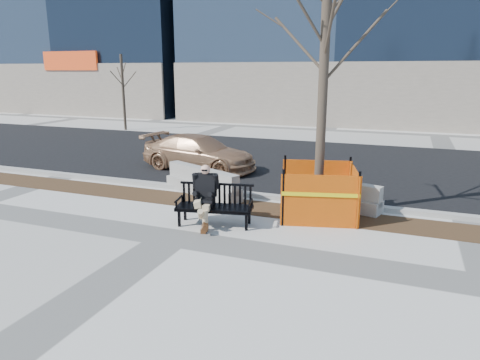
% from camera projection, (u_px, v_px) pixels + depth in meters
% --- Properties ---
extents(ground, '(120.00, 120.00, 0.00)m').
position_uv_depth(ground, '(172.00, 238.00, 9.38)').
color(ground, beige).
rests_on(ground, ground).
extents(mulch_strip, '(40.00, 1.20, 0.02)m').
position_uv_depth(mulch_strip, '(220.00, 204.00, 11.73)').
color(mulch_strip, '#47301C').
rests_on(mulch_strip, ground).
extents(asphalt_street, '(60.00, 10.40, 0.01)m').
position_uv_depth(asphalt_street, '(283.00, 161.00, 17.34)').
color(asphalt_street, black).
rests_on(asphalt_street, ground).
extents(curb, '(60.00, 0.25, 0.12)m').
position_uv_depth(curb, '(234.00, 193.00, 12.57)').
color(curb, '#9E9B93').
rests_on(curb, ground).
extents(bench, '(1.89, 0.99, 0.96)m').
position_uv_depth(bench, '(215.00, 225.00, 10.14)').
color(bench, black).
rests_on(bench, ground).
extents(seated_man, '(0.79, 1.11, 1.41)m').
position_uv_depth(seated_man, '(205.00, 224.00, 10.22)').
color(seated_man, black).
rests_on(seated_man, ground).
extents(tree_fence, '(3.25, 3.25, 6.70)m').
position_uv_depth(tree_fence, '(317.00, 215.00, 10.81)').
color(tree_fence, '#F4600A').
rests_on(tree_fence, ground).
extents(sedan, '(4.46, 2.25, 1.24)m').
position_uv_depth(sedan, '(199.00, 170.00, 15.79)').
color(sedan, '#A47754').
rests_on(sedan, ground).
extents(jersey_barrier_left, '(2.76, 1.67, 0.80)m').
position_uv_depth(jersey_barrier_left, '(203.00, 195.00, 12.62)').
color(jersey_barrier_left, gray).
rests_on(jersey_barrier_left, ground).
extents(jersey_barrier_right, '(2.62, 1.23, 0.74)m').
position_uv_depth(jersey_barrier_right, '(332.00, 206.00, 11.52)').
color(jersey_barrier_right, '#A5A29A').
rests_on(jersey_barrier_right, ground).
extents(far_tree_left, '(1.84, 1.84, 4.76)m').
position_uv_depth(far_tree_left, '(126.00, 130.00, 26.32)').
color(far_tree_left, '#46392D').
rests_on(far_tree_left, ground).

